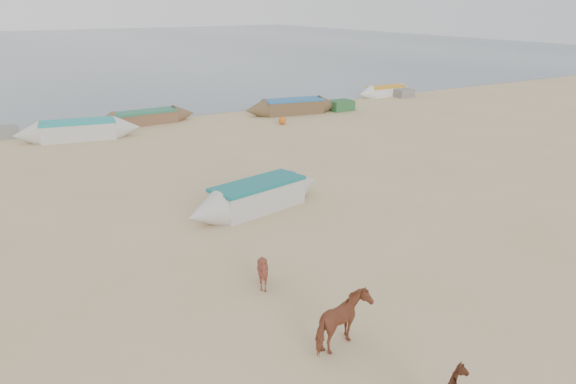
# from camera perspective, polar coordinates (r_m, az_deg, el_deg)

# --- Properties ---
(ground) EXTENTS (140.00, 140.00, 0.00)m
(ground) POSITION_cam_1_polar(r_m,az_deg,el_deg) (15.15, 7.88, -7.79)
(ground) COLOR tan
(ground) RESTS_ON ground
(sea) EXTENTS (160.00, 160.00, 0.00)m
(sea) POSITION_cam_1_polar(r_m,az_deg,el_deg) (93.09, -26.25, 12.82)
(sea) COLOR slate
(sea) RESTS_ON ground
(cow_adult) EXTENTS (1.51, 1.05, 1.17)m
(cow_adult) POSITION_cam_1_polar(r_m,az_deg,el_deg) (11.71, 5.57, -13.01)
(cow_adult) COLOR brown
(cow_adult) RESTS_ON ground
(calf_front) EXTENTS (1.06, 1.01, 0.93)m
(calf_front) POSITION_cam_1_polar(r_m,az_deg,el_deg) (13.86, -2.54, -8.13)
(calf_front) COLOR brown
(calf_front) RESTS_ON ground
(near_canoe) EXTENTS (5.80, 2.45, 0.98)m
(near_canoe) POSITION_cam_1_polar(r_m,az_deg,el_deg) (19.03, -3.07, -0.38)
(near_canoe) COLOR beige
(near_canoe) RESTS_ON ground
(waterline_canoes) EXTENTS (51.18, 4.45, 0.99)m
(waterline_canoes) POSITION_cam_1_polar(r_m,az_deg,el_deg) (31.82, -21.76, 6.06)
(waterline_canoes) COLOR brown
(waterline_canoes) RESTS_ON ground
(beach_clutter) EXTENTS (44.00, 5.38, 0.64)m
(beach_clutter) POSITION_cam_1_polar(r_m,az_deg,el_deg) (33.06, -8.66, 7.38)
(beach_clutter) COLOR #2C6343
(beach_clutter) RESTS_ON ground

